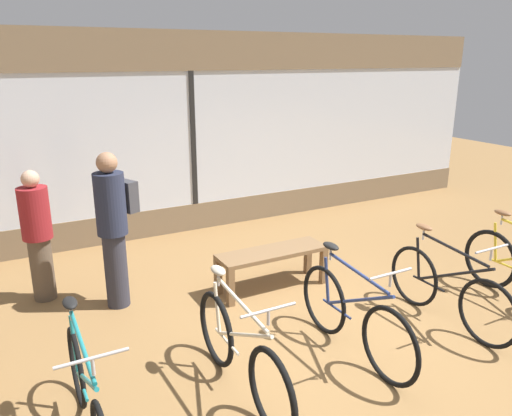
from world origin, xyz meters
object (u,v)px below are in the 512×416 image
bicycle_far_left (87,397)px  bicycle_left (240,353)px  bicycle_right (447,289)px  customer_by_window (114,225)px  display_bench (272,258)px  customer_near_rack (38,234)px  bicycle_center (353,317)px

bicycle_far_left → bicycle_left: 1.25m
bicycle_right → customer_by_window: 3.75m
display_bench → bicycle_left: bearing=-127.4°
bicycle_far_left → bicycle_left: (1.25, -0.02, 0.01)m
bicycle_left → customer_by_window: bearing=104.1°
customer_by_window → display_bench: bearing=-14.6°
customer_near_rack → customer_by_window: bearing=-37.4°
bicycle_left → bicycle_right: 2.51m
bicycle_left → display_bench: (1.26, 1.66, 0.02)m
bicycle_left → display_bench: size_ratio=1.26×
display_bench → customer_by_window: 1.95m
customer_near_rack → bicycle_left: bearing=-64.5°
bicycle_left → display_bench: bicycle_left is taller
customer_near_rack → customer_by_window: size_ratio=0.87×
bicycle_center → bicycle_right: bearing=0.0°
bicycle_far_left → customer_near_rack: 2.72m
bicycle_center → bicycle_right: (1.28, 0.00, -0.01)m
bicycle_far_left → bicycle_right: 3.77m
bicycle_left → display_bench: bearing=52.6°
bicycle_right → customer_near_rack: 4.68m
bicycle_left → customer_near_rack: 3.03m
bicycle_far_left → bicycle_right: bearing=0.1°
bicycle_right → customer_by_window: (-3.05, 2.10, 0.59)m
bicycle_right → customer_by_window: customer_by_window is taller
customer_near_rack → customer_by_window: customer_by_window is taller
bicycle_left → bicycle_right: bearing=0.6°
bicycle_right → display_bench: size_ratio=1.22×
bicycle_far_left → bicycle_left: bicycle_left is taller
customer_near_rack → customer_by_window: 0.97m
display_bench → customer_by_window: bearing=165.4°
bicycle_center → display_bench: 1.63m
display_bench → customer_by_window: (-1.80, 0.47, 0.58)m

